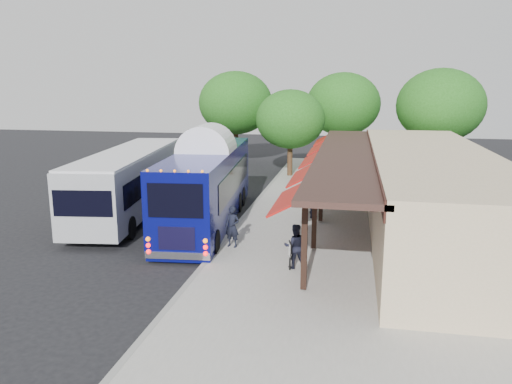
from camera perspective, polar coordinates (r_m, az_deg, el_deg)
The scene contains 15 objects.
ground at distance 20.28m, azimuth -4.19°, elevation -6.33°, with size 90.00×90.00×0.00m, color black.
sidewalk at distance 23.42m, azimuth 10.35°, elevation -3.74°, with size 10.00×40.00×0.15m, color #9E9B93.
curb at distance 23.96m, azimuth -1.58°, elevation -3.17°, with size 0.20×40.00×0.16m, color gray.
station_shelter at distance 23.23m, azimuth 18.89°, elevation 0.17°, with size 8.15×20.00×3.60m.
coach_bus at distance 23.28m, azimuth -5.56°, elevation 1.14°, with size 3.46×11.70×3.69m.
city_bus at distance 25.71m, azimuth -14.16°, elevation 1.41°, with size 4.14×12.16×3.20m.
ped_a at distance 19.62m, azimuth -2.72°, elevation -3.97°, with size 0.60×0.39×1.64m, color black.
ped_b at distance 17.47m, azimuth 4.46°, elevation -6.18°, with size 0.77×0.60×1.58m, color black.
ped_c at distance 24.67m, azimuth 6.16°, elevation -0.70°, with size 0.93×0.39×1.59m, color black.
ped_d at distance 23.94m, azimuth 6.64°, elevation -0.87°, with size 1.15×0.66×1.79m, color black.
sign_board at distance 17.29m, azimuth 3.90°, elevation -6.75°, with size 0.16×0.45×1.01m.
tree_left at distance 34.66m, azimuth 3.96°, elevation 8.30°, with size 4.75×4.75×6.09m.
tree_mid at distance 39.89m, azimuth 9.94°, elevation 9.86°, with size 5.72×5.72×7.33m.
tree_right at distance 36.44m, azimuth 20.31°, elevation 9.25°, with size 5.85×5.85×7.49m.
tree_far at distance 39.87m, azimuth -2.34°, elevation 10.13°, with size 5.80×5.80×7.43m.
Camera 1 is at (5.10, -18.53, 6.47)m, focal length 35.00 mm.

